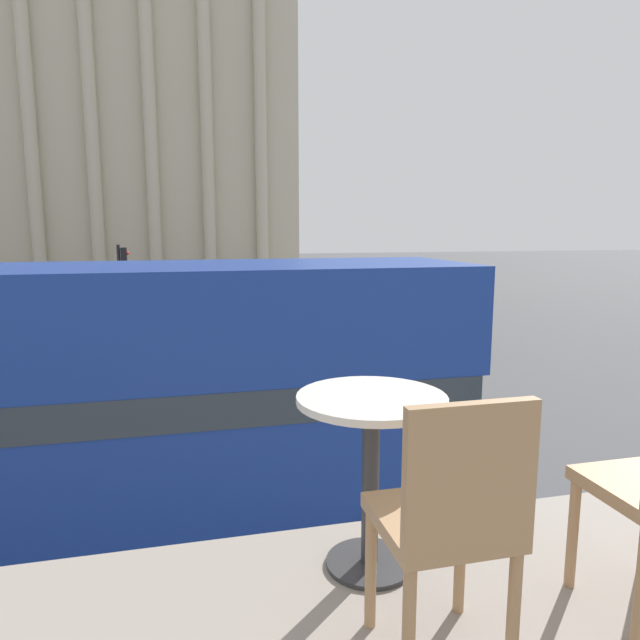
# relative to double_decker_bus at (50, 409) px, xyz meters

# --- Properties ---
(double_decker_bus) EXTENTS (11.35, 2.66, 4.17)m
(double_decker_bus) POSITION_rel_double_decker_bus_xyz_m (0.00, 0.00, 0.00)
(double_decker_bus) COLOR black
(double_decker_bus) RESTS_ON ground_plane
(cafe_dining_table) EXTENTS (0.60, 0.60, 0.73)m
(cafe_dining_table) POSITION_rel_double_decker_bus_xyz_m (2.45, -5.76, 1.50)
(cafe_dining_table) COLOR #2D2D30
(cafe_dining_table) RESTS_ON cafe_floor_slab
(cafe_chair_0) EXTENTS (0.40, 0.40, 0.91)m
(cafe_chair_0) POSITION_rel_double_decker_bus_xyz_m (2.51, -6.34, 1.48)
(cafe_chair_0) COLOR #A87F56
(cafe_chair_0) RESTS_ON cafe_floor_slab
(plaza_building_left) EXTENTS (29.87, 14.91, 25.96)m
(plaza_building_left) POSITION_rel_double_decker_bus_xyz_m (-3.88, 42.70, 10.65)
(plaza_building_left) COLOR beige
(plaza_building_left) RESTS_ON ground_plane
(traffic_light_near) EXTENTS (0.42, 0.24, 3.65)m
(traffic_light_near) POSITION_rel_double_decker_bus_xyz_m (3.75, 4.78, 0.08)
(traffic_light_near) COLOR black
(traffic_light_near) RESTS_ON ground_plane
(traffic_light_mid) EXTENTS (0.42, 0.24, 4.08)m
(traffic_light_mid) POSITION_rel_double_decker_bus_xyz_m (-0.30, 13.36, 0.33)
(traffic_light_mid) COLOR black
(traffic_light_mid) RESTS_ON ground_plane
(car_black) EXTENTS (4.20, 1.93, 1.35)m
(car_black) POSITION_rel_double_decker_bus_xyz_m (-1.14, 24.41, -1.62)
(car_black) COLOR black
(car_black) RESTS_ON ground_plane
(pedestrian_blue) EXTENTS (0.32, 0.32, 1.69)m
(pedestrian_blue) POSITION_rel_double_decker_bus_xyz_m (12.40, 10.69, -1.34)
(pedestrian_blue) COLOR #282B33
(pedestrian_blue) RESTS_ON ground_plane
(pedestrian_olive) EXTENTS (0.32, 0.32, 1.61)m
(pedestrian_olive) POSITION_rel_double_decker_bus_xyz_m (2.26, 4.93, -1.40)
(pedestrian_olive) COLOR #282B33
(pedestrian_olive) RESTS_ON ground_plane
(pedestrian_red) EXTENTS (0.32, 0.32, 1.78)m
(pedestrian_red) POSITION_rel_double_decker_bus_xyz_m (6.50, 5.19, -1.28)
(pedestrian_red) COLOR #282B33
(pedestrian_red) RESTS_ON ground_plane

